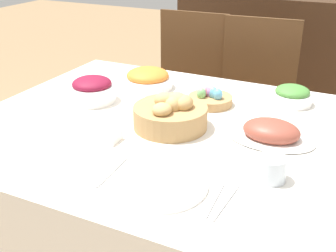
{
  "coord_description": "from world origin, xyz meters",
  "views": [
    {
      "loc": [
        0.54,
        -1.24,
        1.38
      ],
      "look_at": [
        -0.02,
        -0.09,
        0.78
      ],
      "focal_mm": 45.0,
      "sensor_mm": 36.0,
      "label": 1
    }
  ],
  "objects": [
    {
      "name": "dinner_plate",
      "position": [
        0.09,
        -0.37,
        0.74
      ],
      "size": [
        0.27,
        0.27,
        0.01
      ],
      "color": "white",
      "rests_on": "dining_table"
    },
    {
      "name": "beet_salad_bowl",
      "position": [
        -0.44,
        0.07,
        0.79
      ],
      "size": [
        0.19,
        0.19,
        0.1
      ],
      "color": "white",
      "rests_on": "dining_table"
    },
    {
      "name": "knife",
      "position": [
        0.25,
        -0.37,
        0.74
      ],
      "size": [
        0.02,
        0.17,
        0.0
      ],
      "rotation": [
        0.0,
        0.0,
        0.06
      ],
      "color": "#B7B7BC",
      "rests_on": "dining_table"
    },
    {
      "name": "ham_platter",
      "position": [
        0.3,
        0.05,
        0.76
      ],
      "size": [
        0.29,
        0.21,
        0.08
      ],
      "color": "white",
      "rests_on": "dining_table"
    },
    {
      "name": "fork",
      "position": [
        -0.06,
        -0.37,
        0.74
      ],
      "size": [
        0.02,
        0.17,
        0.0
      ],
      "rotation": [
        0.0,
        0.0,
        0.06
      ],
      "color": "#B7B7BC",
      "rests_on": "dining_table"
    },
    {
      "name": "carrot_bowl",
      "position": [
        -0.31,
        0.32,
        0.78
      ],
      "size": [
        0.22,
        0.22,
        0.09
      ],
      "color": "white",
      "rests_on": "dining_table"
    },
    {
      "name": "dining_table",
      "position": [
        0.0,
        0.0,
        0.37
      ],
      "size": [
        1.55,
        1.16,
        0.74
      ],
      "color": "white",
      "rests_on": "ground"
    },
    {
      "name": "sideboard",
      "position": [
        -0.04,
        1.88,
        0.48
      ],
      "size": [
        1.48,
        0.44,
        0.96
      ],
      "color": "#3D2616",
      "rests_on": "ground"
    },
    {
      "name": "drinking_cup",
      "position": [
        0.36,
        -0.21,
        0.77
      ],
      "size": [
        0.08,
        0.08,
        0.07
      ],
      "color": "silver",
      "rests_on": "dining_table"
    },
    {
      "name": "chair_far_center",
      "position": [
        0.02,
        0.93,
        0.52
      ],
      "size": [
        0.45,
        0.45,
        0.95
      ],
      "rotation": [
        0.0,
        0.0,
        0.07
      ],
      "color": "brown",
      "rests_on": "ground"
    },
    {
      "name": "spoon",
      "position": [
        0.28,
        -0.37,
        0.74
      ],
      "size": [
        0.02,
        0.17,
        0.0
      ],
      "rotation": [
        0.0,
        0.0,
        -0.06
      ],
      "color": "#B7B7BC",
      "rests_on": "dining_table"
    },
    {
      "name": "butter_dish",
      "position": [
        -0.2,
        -0.2,
        0.76
      ],
      "size": [
        0.11,
        0.07,
        0.03
      ],
      "color": "white",
      "rests_on": "dining_table"
    },
    {
      "name": "green_salad_bowl",
      "position": [
        0.3,
        0.4,
        0.78
      ],
      "size": [
        0.16,
        0.16,
        0.08
      ],
      "color": "white",
      "rests_on": "dining_table"
    },
    {
      "name": "chair_far_left",
      "position": [
        -0.39,
        0.93,
        0.52
      ],
      "size": [
        0.44,
        0.44,
        0.95
      ],
      "rotation": [
        0.0,
        0.0,
        0.04
      ],
      "color": "brown",
      "rests_on": "ground"
    },
    {
      "name": "bread_basket",
      "position": [
        -0.04,
        -0.01,
        0.79
      ],
      "size": [
        0.26,
        0.26,
        0.13
      ],
      "color": "#AD8451",
      "rests_on": "dining_table"
    },
    {
      "name": "egg_basket",
      "position": [
        0.01,
        0.25,
        0.77
      ],
      "size": [
        0.18,
        0.18,
        0.08
      ],
      "color": "#AD8451",
      "rests_on": "dining_table"
    }
  ]
}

